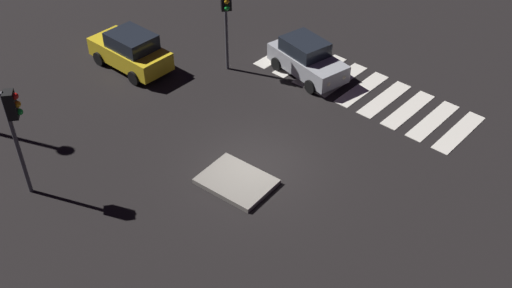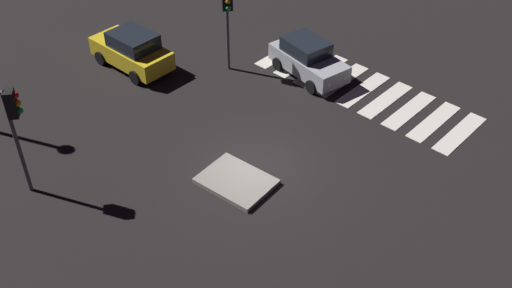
% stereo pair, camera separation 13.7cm
% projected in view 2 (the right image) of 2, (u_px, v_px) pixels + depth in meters
% --- Properties ---
extents(ground_plane, '(80.00, 80.00, 0.00)m').
position_uv_depth(ground_plane, '(256.00, 165.00, 22.64)').
color(ground_plane, black).
extents(traffic_island, '(2.67, 2.10, 0.18)m').
position_uv_depth(traffic_island, '(236.00, 181.00, 21.81)').
color(traffic_island, gray).
rests_on(traffic_island, ground).
extents(car_silver, '(4.01, 2.34, 1.66)m').
position_uv_depth(car_silver, '(308.00, 59.00, 27.06)').
color(car_silver, '#9EA0A5').
rests_on(car_silver, ground).
extents(car_yellow, '(4.07, 1.95, 1.76)m').
position_uv_depth(car_yellow, '(132.00, 50.00, 27.56)').
color(car_yellow, gold).
rests_on(car_yellow, ground).
extents(traffic_light_east, '(0.53, 0.54, 3.96)m').
position_uv_depth(traffic_light_east, '(227.00, 9.00, 26.00)').
color(traffic_light_east, '#47474C').
rests_on(traffic_light_east, ground).
extents(traffic_light_north, '(0.54, 0.53, 4.14)m').
position_uv_depth(traffic_light_north, '(14.00, 117.00, 19.67)').
color(traffic_light_north, '#47474C').
rests_on(traffic_light_north, ground).
extents(crosswalk_near, '(9.90, 3.20, 0.02)m').
position_uv_depth(crosswalk_near, '(363.00, 90.00, 26.58)').
color(crosswalk_near, silver).
rests_on(crosswalk_near, ground).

